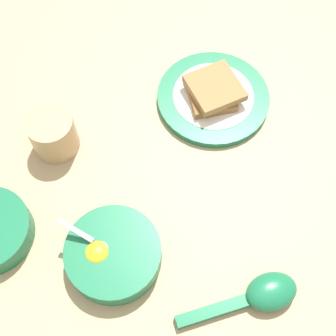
# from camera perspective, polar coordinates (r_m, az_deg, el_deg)

# --- Properties ---
(ground_plane) EXTENTS (3.00, 3.00, 0.00)m
(ground_plane) POSITION_cam_1_polar(r_m,az_deg,el_deg) (0.71, 2.22, -4.88)
(ground_plane) COLOR tan
(egg_bowl) EXTENTS (0.14, 0.13, 0.07)m
(egg_bowl) POSITION_cam_1_polar(r_m,az_deg,el_deg) (0.67, -6.71, -10.39)
(egg_bowl) COLOR #196B42
(egg_bowl) RESTS_ON ground_plane
(toast_plate) EXTENTS (0.19, 0.19, 0.01)m
(toast_plate) POSITION_cam_1_polar(r_m,az_deg,el_deg) (0.80, 5.51, 8.52)
(toast_plate) COLOR #196B42
(toast_plate) RESTS_ON ground_plane
(toast_sandwich) EXTENTS (0.11, 0.11, 0.03)m
(toast_sandwich) POSITION_cam_1_polar(r_m,az_deg,el_deg) (0.78, 5.46, 9.40)
(toast_sandwich) COLOR brown
(toast_sandwich) RESTS_ON toast_plate
(soup_spoon) EXTENTS (0.11, 0.17, 0.03)m
(soup_spoon) POSITION_cam_1_polar(r_m,az_deg,el_deg) (0.67, 11.29, -14.93)
(soup_spoon) COLOR #196B42
(soup_spoon) RESTS_ON ground_plane
(drinking_cup) EXTENTS (0.07, 0.07, 0.07)m
(drinking_cup) POSITION_cam_1_polar(r_m,az_deg,el_deg) (0.75, -13.86, 4.15)
(drinking_cup) COLOR tan
(drinking_cup) RESTS_ON ground_plane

